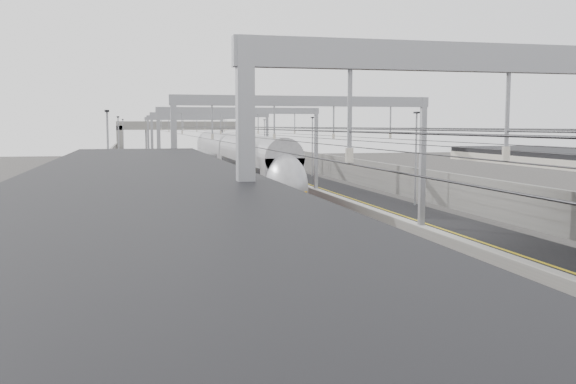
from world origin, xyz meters
TOP-DOWN VIEW (x-y plane):
  - platform_left at (-8.00, 45.00)m, footprint 4.00×120.00m
  - platform_right at (8.00, 45.00)m, footprint 4.00×120.00m
  - tracks at (0.00, 45.00)m, footprint 11.40×140.00m
  - overhead_line at (0.00, 51.62)m, footprint 13.00×140.00m
  - canopy_left at (-8.02, 2.99)m, footprint 4.40×30.00m
  - overbridge at (0.00, 100.00)m, footprint 22.00×2.20m
  - wall_left at (-11.20, 45.00)m, footprint 0.30×120.00m
  - wall_right at (11.20, 45.00)m, footprint 0.30×120.00m
  - train at (1.50, 53.24)m, footprint 2.72×49.53m
  - signal_green at (-5.20, 67.64)m, footprint 0.32×0.32m
  - signal_red_near at (3.20, 68.65)m, footprint 0.32×0.32m
  - signal_red_far at (5.40, 72.48)m, footprint 0.32×0.32m

SIDE VIEW (x-z plane):
  - tracks at x=0.00m, z-range -0.05..0.15m
  - platform_left at x=-8.00m, z-range 0.00..1.00m
  - platform_right at x=8.00m, z-range 0.00..1.00m
  - wall_left at x=-11.20m, z-range 0.00..3.20m
  - wall_right at x=11.20m, z-range 0.00..3.20m
  - train at x=1.50m, z-range -0.04..4.26m
  - signal_green at x=-5.20m, z-range 0.68..4.15m
  - signal_red_near at x=3.20m, z-range 0.68..4.15m
  - signal_red_far at x=5.40m, z-range 0.68..4.15m
  - canopy_left at x=-8.02m, z-range 2.97..7.21m
  - overbridge at x=0.00m, z-range 1.86..8.76m
  - overhead_line at x=0.00m, z-range 2.84..9.44m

